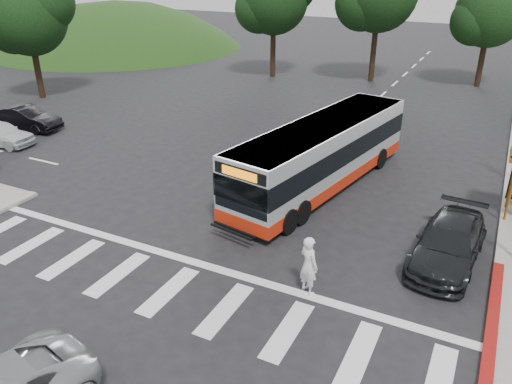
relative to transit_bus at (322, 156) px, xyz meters
The scene contains 12 objects.
ground 4.87m from the transit_bus, 108.91° to the right, with size 140.00×140.00×0.00m, color black.
curb_east 8.43m from the transit_bus, 25.69° to the left, with size 0.30×40.00×0.15m, color #9E9991.
curb_east_red 9.95m from the transit_bus, 40.47° to the right, with size 0.32×6.00×0.15m, color maroon.
hillside_nw 42.20m from the transit_bus, 142.61° to the left, with size 44.00×44.00×10.00m, color #143812.
crosswalk_ladder 9.63m from the transit_bus, 99.11° to the right, with size 18.00×2.60×0.01m, color silver.
tree_north_b 24.46m from the transit_bus, 79.08° to the left, with size 5.72×5.33×8.43m.
tree_west_a 24.47m from the transit_bus, 166.41° to the left, with size 5.72×5.33×8.43m.
transit_bus is the anchor object (origin of this frame).
pedestrian 7.86m from the transit_bus, 72.79° to the right, with size 0.70×0.46×1.92m, color white.
dark_sedan 7.04m from the transit_bus, 33.00° to the right, with size 1.95×4.81×1.39m, color black.
west_car_white 17.64m from the transit_bus, behind, with size 1.54×3.83×1.31m, color silver.
west_car_black 18.33m from the transit_bus, behind, with size 1.46×4.18×1.38m, color black.
Camera 1 is at (8.06, -15.01, 9.32)m, focal length 35.00 mm.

